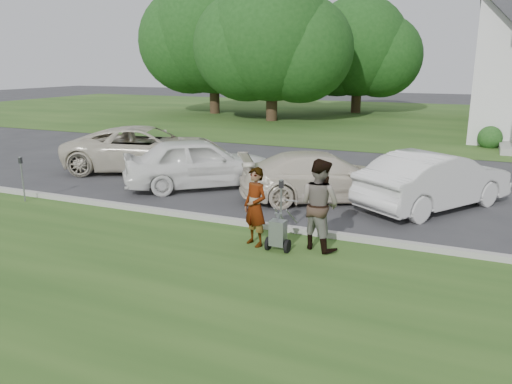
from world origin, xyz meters
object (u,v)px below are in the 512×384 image
Objects in this scene: car_a at (147,149)px; car_c at (323,176)px; parking_meter_near at (281,201)px; parking_meter_far at (22,174)px; car_b at (199,163)px; tree_left at (272,43)px; person_right at (319,205)px; car_d at (435,180)px; tree_far at (213,38)px; person_left at (255,208)px; striping_cart at (278,234)px; tree_back at (358,51)px.

car_a reaches higher than car_c.
car_c is (-0.05, 3.48, -0.15)m from parking_meter_near.
car_b is (3.67, 3.51, -0.02)m from parking_meter_far.
parking_meter_far is at bearing -86.66° from tree_left.
person_right reaches higher than car_b.
car_d is (1.96, 4.23, -0.19)m from person_right.
car_a is at bearing -10.19° from person_right.
person_right is 1.44× the size of parking_meter_near.
person_right is 0.41× the size of car_d.
tree_left is at bearing 93.34° from parking_meter_far.
car_a is (-7.04, 4.83, -0.04)m from parking_meter_near.
tree_far is 22.08m from car_a.
tree_far is at bearing 145.28° from person_left.
tree_far is at bearing 3.96° from car_c.
tree_left is 24.95m from striping_cart.
car_b is (3.00, -1.45, -0.01)m from car_a.
person_left is at bearing -149.76° from car_a.
striping_cart is 5.44m from car_d.
tree_far reaches higher than car_a.
tree_left is 2.28× the size of car_b.
parking_meter_near is (0.32, 0.70, -0.01)m from person_left.
tree_back reaches higher than car_b.
car_c reaches higher than parking_meter_far.
striping_cart is 9.26m from car_a.
car_a is at bearing 28.21° from car_d.
person_right is 6.26m from car_b.
tree_left is at bearing -22.72° from car_d.
tree_left is 10.91× the size of striping_cart.
car_b is at bearing -62.96° from tree_far.
tree_left is at bearing 112.40° from parking_meter_near.
parking_meter_far is (7.28, -24.97, -4.87)m from tree_far.
person_right reaches higher than parking_meter_near.
car_d is (6.99, 0.50, -0.02)m from car_b.
car_b is at bearing 43.68° from parking_meter_far.
car_b is at bearing 37.75° from car_d.
parking_meter_far is (-7.40, 0.57, -0.03)m from person_left.
car_c is (14.95, -21.36, -5.00)m from tree_far.
car_a is at bearing -83.44° from tree_left.
tree_far reaches higher than tree_back.
car_a is at bearing 82.27° from parking_meter_far.
car_c is at bearing -64.02° from tree_left.
tree_back is at bearing -56.15° from person_right.
parking_meter_far is at bearing 54.26° from car_d.
striping_cart is at bearing -67.79° from tree_left.
person_right reaches higher than striping_cart.
tree_back reaches higher than person_right.
tree_far is (-6.00, 3.00, 0.58)m from tree_left.
tree_left is 6.73m from tree_far.
car_d is at bearing -49.43° from tree_far.
tree_left reaches higher than car_b.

